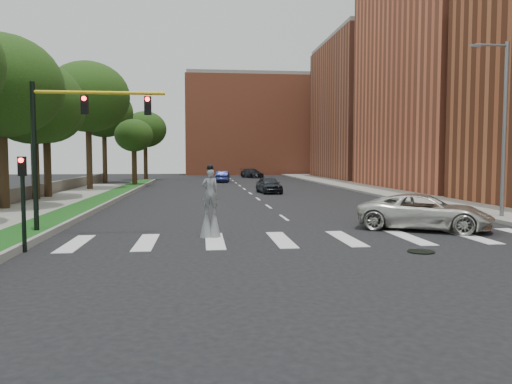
% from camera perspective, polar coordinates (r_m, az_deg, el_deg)
% --- Properties ---
extents(ground_plane, '(160.00, 160.00, 0.00)m').
position_cam_1_polar(ground_plane, '(18.71, 7.31, -5.88)').
color(ground_plane, black).
rests_on(ground_plane, ground).
extents(grass_median, '(2.00, 60.00, 0.25)m').
position_cam_1_polar(grass_median, '(38.69, -16.95, -0.73)').
color(grass_median, '#134314').
rests_on(grass_median, ground).
extents(median_curb, '(0.20, 60.00, 0.28)m').
position_cam_1_polar(median_curb, '(38.51, -15.41, -0.70)').
color(median_curb, gray).
rests_on(median_curb, ground).
extents(sidewalk_left, '(4.00, 60.00, 0.18)m').
position_cam_1_polar(sidewalk_left, '(29.85, -26.16, -2.39)').
color(sidewalk_left, gray).
rests_on(sidewalk_left, ground).
extents(sidewalk_right, '(5.00, 90.00, 0.18)m').
position_cam_1_polar(sidewalk_right, '(46.21, 15.08, 0.00)').
color(sidewalk_right, gray).
rests_on(sidewalk_right, ground).
extents(stone_wall, '(0.50, 56.00, 1.10)m').
position_cam_1_polar(stone_wall, '(41.94, -23.86, 0.03)').
color(stone_wall, '#59544C').
rests_on(stone_wall, ground).
extents(manhole, '(0.90, 0.90, 0.04)m').
position_cam_1_polar(manhole, '(17.82, 18.33, -6.49)').
color(manhole, black).
rests_on(manhole, ground).
extents(building_mid, '(16.00, 22.00, 24.00)m').
position_cam_1_polar(building_mid, '(55.39, 22.78, 12.83)').
color(building_mid, '#CC6140').
rests_on(building_mid, ground).
extents(building_far, '(16.00, 22.00, 20.00)m').
position_cam_1_polar(building_far, '(76.90, 13.90, 8.96)').
color(building_far, '#984F38').
rests_on(building_far, ground).
extents(building_backdrop, '(26.00, 14.00, 18.00)m').
position_cam_1_polar(building_backdrop, '(96.64, -0.18, 7.44)').
color(building_backdrop, '#CC6140').
rests_on(building_backdrop, ground).
extents(streetlight, '(2.05, 0.20, 9.00)m').
position_cam_1_polar(streetlight, '(28.42, 26.38, 7.01)').
color(streetlight, slate).
rests_on(streetlight, ground).
extents(traffic_signal, '(5.30, 0.23, 6.20)m').
position_cam_1_polar(traffic_signal, '(21.62, -20.96, 6.25)').
color(traffic_signal, black).
rests_on(traffic_signal, ground).
extents(secondary_signal, '(0.25, 0.21, 3.23)m').
position_cam_1_polar(secondary_signal, '(18.43, -25.09, -0.28)').
color(secondary_signal, black).
rests_on(secondary_signal, ground).
extents(stilt_performer, '(0.84, 0.54, 2.93)m').
position_cam_1_polar(stilt_performer, '(19.94, -5.24, -1.87)').
color(stilt_performer, black).
rests_on(stilt_performer, ground).
extents(suv_crossing, '(6.24, 5.05, 1.58)m').
position_cam_1_polar(suv_crossing, '(23.22, 18.69, -2.17)').
color(suv_crossing, beige).
rests_on(suv_crossing, ground).
extents(car_near, '(2.20, 4.46, 1.46)m').
position_cam_1_polar(car_near, '(44.44, 1.48, 0.81)').
color(car_near, black).
rests_on(car_near, ground).
extents(car_mid, '(2.02, 4.48, 1.43)m').
position_cam_1_polar(car_mid, '(63.79, -3.82, 1.76)').
color(car_mid, navy).
rests_on(car_mid, ground).
extents(car_far, '(3.82, 5.28, 1.42)m').
position_cam_1_polar(car_far, '(77.48, -0.46, 2.16)').
color(car_far, black).
rests_on(car_far, ground).
extents(tree_2, '(7.10, 7.10, 10.40)m').
position_cam_1_polar(tree_2, '(33.30, -27.15, 10.74)').
color(tree_2, black).
rests_on(tree_2, ground).
extents(tree_3, '(5.62, 5.62, 9.03)m').
position_cam_1_polar(tree_3, '(41.48, -22.88, 8.39)').
color(tree_3, black).
rests_on(tree_3, ground).
extents(tree_4, '(7.84, 7.84, 12.23)m').
position_cam_1_polar(tree_4, '(50.50, -18.67, 10.24)').
color(tree_4, black).
rests_on(tree_4, ground).
extents(tree_5, '(7.09, 7.09, 11.66)m').
position_cam_1_polar(tree_5, '(64.47, -17.00, 8.64)').
color(tree_5, black).
rests_on(tree_5, ground).
extents(tree_6, '(4.15, 4.15, 7.33)m').
position_cam_1_polar(tree_6, '(55.94, -13.79, 6.23)').
color(tree_6, black).
rests_on(tree_6, ground).
extents(tree_7, '(5.91, 5.91, 9.57)m').
position_cam_1_polar(tree_7, '(71.48, -12.56, 6.97)').
color(tree_7, black).
rests_on(tree_7, ground).
extents(tree_8, '(7.03, 7.03, 10.10)m').
position_cam_1_polar(tree_8, '(39.53, -24.10, 9.30)').
color(tree_8, black).
rests_on(tree_8, ground).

